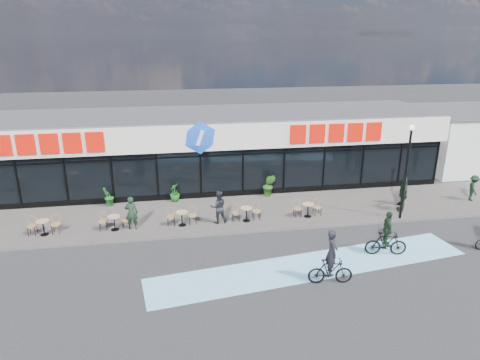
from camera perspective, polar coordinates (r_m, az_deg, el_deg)
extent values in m
plane|color=#28282B|center=(19.19, -3.46, -10.13)|extent=(120.00, 120.00, 0.00)
cube|color=#57514D|center=(23.20, -4.66, -4.67)|extent=(44.00, 5.00, 0.10)
cube|color=#7FCEF1|center=(18.69, 9.57, -11.23)|extent=(14.17, 4.13, 0.01)
cube|color=black|center=(27.87, -5.72, 2.56)|extent=(30.00, 6.00, 3.00)
cube|color=beige|center=(27.18, -5.85, 7.03)|extent=(30.60, 6.30, 1.50)
cube|color=#47474C|center=(27.17, -5.93, 8.74)|extent=(30.60, 6.30, 0.10)
cube|color=navy|center=(24.53, -5.34, 4.06)|extent=(30.60, 0.08, 0.18)
cube|color=black|center=(24.65, -5.32, 3.17)|extent=(30.00, 0.06, 0.08)
cube|color=black|center=(25.43, -5.15, -2.14)|extent=(30.00, 0.10, 0.40)
cube|color=#BB1107|center=(24.88, -24.10, 4.47)|extent=(5.63, 0.18, 1.10)
cube|color=#BB1107|center=(25.89, 12.69, 6.18)|extent=(5.63, 0.18, 1.10)
ellipsoid|color=blue|center=(24.10, -5.35, 5.63)|extent=(1.90, 0.24, 1.90)
cylinder|color=black|center=(26.31, -27.50, -0.56)|extent=(0.10, 0.10, 3.00)
cylinder|color=black|center=(25.62, -22.20, -0.27)|extent=(0.10, 0.10, 3.00)
cylinder|color=black|center=(25.16, -16.66, 0.02)|extent=(0.10, 0.10, 3.00)
cylinder|color=black|center=(24.95, -10.97, 0.33)|extent=(0.10, 0.10, 3.00)
cylinder|color=black|center=(24.98, -5.24, 0.63)|extent=(0.10, 0.10, 3.00)
cylinder|color=black|center=(25.27, 0.42, 0.93)|extent=(0.10, 0.10, 3.00)
cylinder|color=black|center=(25.79, 5.90, 1.20)|extent=(0.10, 0.10, 3.00)
cylinder|color=black|center=(26.54, 11.12, 1.45)|extent=(0.10, 0.10, 3.00)
cylinder|color=black|center=(27.50, 16.02, 1.68)|extent=(0.10, 0.10, 3.00)
cylinder|color=black|center=(28.65, 20.55, 1.88)|extent=(0.10, 0.10, 3.00)
cylinder|color=black|center=(29.96, 24.72, 2.05)|extent=(0.10, 0.10, 3.00)
cube|color=silver|center=(36.19, 28.65, 4.96)|extent=(9.00, 7.00, 4.00)
cube|color=#47474C|center=(35.83, 29.17, 8.13)|extent=(9.20, 7.20, 0.12)
cylinder|color=black|center=(23.34, 21.20, 0.59)|extent=(0.12, 0.12, 4.76)
sphere|color=#FFF2CC|center=(22.74, 21.94, 6.52)|extent=(0.28, 0.28, 0.28)
cylinder|color=tan|center=(22.61, -24.85, -5.00)|extent=(0.60, 0.60, 0.04)
cylinder|color=black|center=(22.74, -24.73, -5.80)|extent=(0.06, 0.06, 0.70)
cylinder|color=black|center=(22.88, -24.61, -6.63)|extent=(0.40, 0.40, 0.02)
cylinder|color=tan|center=(21.92, -16.49, -4.69)|extent=(0.60, 0.60, 0.04)
cylinder|color=black|center=(22.06, -16.40, -5.53)|extent=(0.06, 0.06, 0.70)
cylinder|color=black|center=(22.20, -16.32, -6.37)|extent=(0.40, 0.40, 0.02)
cylinder|color=tan|center=(21.72, -7.79, -4.27)|extent=(0.60, 0.60, 0.04)
cylinder|color=black|center=(21.86, -7.75, -5.12)|extent=(0.06, 0.06, 0.70)
cylinder|color=black|center=(22.01, -7.71, -5.97)|extent=(0.40, 0.40, 0.02)
cylinder|color=tan|center=(22.02, 0.86, -3.76)|extent=(0.60, 0.60, 0.04)
cylinder|color=black|center=(22.16, 0.86, -4.59)|extent=(0.06, 0.06, 0.70)
cylinder|color=black|center=(22.30, 0.85, -5.44)|extent=(0.40, 0.40, 0.02)
cylinder|color=tan|center=(22.80, 9.08, -3.18)|extent=(0.60, 0.60, 0.04)
cylinder|color=black|center=(22.93, 9.04, -3.99)|extent=(0.06, 0.06, 0.70)
cylinder|color=black|center=(23.08, 8.99, -4.82)|extent=(0.40, 0.40, 0.02)
imported|color=#1E6B23|center=(25.05, -17.16, -2.13)|extent=(0.76, 0.80, 1.14)
imported|color=#185518|center=(24.98, -8.71, -1.65)|extent=(0.66, 0.66, 1.04)
imported|color=#28611B|center=(25.45, 3.89, -0.69)|extent=(0.94, 0.87, 1.37)
imported|color=black|center=(21.77, -14.28, -4.27)|extent=(0.65, 0.46, 1.71)
imported|color=#22232A|center=(21.80, -2.90, -3.61)|extent=(0.88, 0.70, 1.73)
imported|color=#1D3420|center=(24.89, 20.88, -1.79)|extent=(0.69, 1.17, 1.87)
imported|color=black|center=(28.13, 28.67, -0.95)|extent=(0.90, 1.13, 1.53)
imported|color=#192D21|center=(25.72, 20.97, -1.30)|extent=(1.04, 1.00, 1.74)
imported|color=black|center=(20.10, 18.87, -8.03)|extent=(1.89, 0.87, 1.10)
imported|color=#1A2F1D|center=(19.80, 19.09, -6.18)|extent=(0.58, 1.01, 1.63)
imported|color=black|center=(17.42, 11.95, -11.82)|extent=(1.81, 0.74, 1.06)
imported|color=black|center=(17.00, 12.14, -9.36)|extent=(0.53, 0.73, 1.86)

